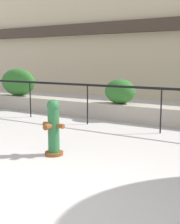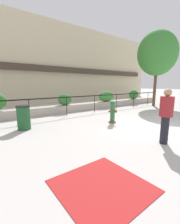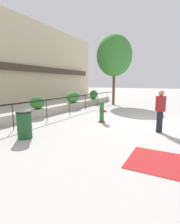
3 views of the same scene
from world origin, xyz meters
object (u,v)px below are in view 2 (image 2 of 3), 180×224
(fire_hydrant, at_px, (113,112))
(street_tree, at_px, (157,54))
(hedge_bush_2, at_px, (106,96))
(hedge_bush_3, at_px, (134,94))
(pedestrian, at_px, (166,113))
(hedge_bush_1, at_px, (65,100))
(trash_bin, at_px, (24,118))

(fire_hydrant, relative_size, street_tree, 0.17)
(hedge_bush_2, bearing_deg, fire_hydrant, -130.03)
(hedge_bush_2, bearing_deg, hedge_bush_3, 0.00)
(fire_hydrant, bearing_deg, hedge_bush_3, 29.62)
(hedge_bush_2, distance_m, pedestrian, 7.81)
(hedge_bush_1, distance_m, street_tree, 8.76)
(street_tree, height_order, pedestrian, street_tree)
(hedge_bush_2, relative_size, fire_hydrant, 1.42)
(fire_hydrant, height_order, pedestrian, pedestrian)
(hedge_bush_1, relative_size, pedestrian, 0.56)
(hedge_bush_1, bearing_deg, hedge_bush_3, 0.00)
(street_tree, bearing_deg, hedge_bush_3, 101.64)
(trash_bin, bearing_deg, pedestrian, -53.86)
(hedge_bush_3, bearing_deg, hedge_bush_1, 180.00)
(hedge_bush_2, distance_m, street_tree, 5.63)
(hedge_bush_3, height_order, fire_hydrant, hedge_bush_3)
(hedge_bush_1, relative_size, hedge_bush_2, 0.63)
(fire_hydrant, relative_size, pedestrian, 0.62)
(pedestrian, height_order, trash_bin, pedestrian)
(hedge_bush_3, bearing_deg, trash_bin, -166.90)
(hedge_bush_1, height_order, pedestrian, pedestrian)
(hedge_bush_1, relative_size, fire_hydrant, 0.90)
(hedge_bush_1, height_order, fire_hydrant, hedge_bush_1)
(hedge_bush_2, relative_size, pedestrian, 0.89)
(hedge_bush_1, height_order, trash_bin, hedge_bush_1)
(hedge_bush_2, height_order, trash_bin, hedge_bush_2)
(hedge_bush_2, xyz_separation_m, hedge_bush_3, (3.60, 0.00, 0.01))
(trash_bin, bearing_deg, hedge_bush_2, 19.38)
(hedge_bush_3, xyz_separation_m, fire_hydrant, (-6.88, -3.91, -0.37))
(hedge_bush_1, height_order, hedge_bush_3, hedge_bush_3)
(fire_hydrant, distance_m, trash_bin, 4.01)
(hedge_bush_1, xyz_separation_m, pedestrian, (-0.10, -6.77, 0.12))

